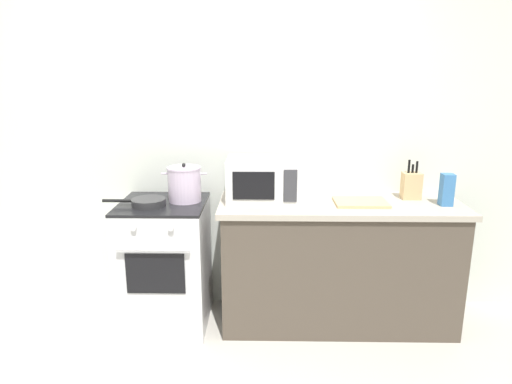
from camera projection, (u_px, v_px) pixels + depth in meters
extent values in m
plane|color=#B2ADA3|center=(205.00, 371.00, 2.84)|extent=(10.00, 10.00, 0.00)
cube|color=silver|center=(256.00, 148.00, 3.45)|extent=(4.40, 0.10, 2.50)
cube|color=#4C4238|center=(338.00, 266.00, 3.31)|extent=(1.64, 0.56, 0.88)
cube|color=#ADA393|center=(341.00, 205.00, 3.19)|extent=(1.70, 0.60, 0.04)
cube|color=silver|center=(166.00, 265.00, 3.31)|extent=(0.60, 0.60, 0.90)
cube|color=black|center=(162.00, 204.00, 3.19)|extent=(0.60, 0.60, 0.02)
cube|color=black|center=(155.00, 274.00, 3.00)|extent=(0.39, 0.01, 0.28)
cylinder|color=silver|center=(153.00, 250.00, 2.93)|extent=(0.48, 0.02, 0.02)
cylinder|color=silver|center=(134.00, 228.00, 2.91)|extent=(0.04, 0.02, 0.04)
cylinder|color=silver|center=(171.00, 228.00, 2.91)|extent=(0.04, 0.02, 0.04)
cylinder|color=silver|center=(185.00, 185.00, 3.21)|extent=(0.23, 0.23, 0.23)
cylinder|color=silver|center=(184.00, 168.00, 3.18)|extent=(0.24, 0.24, 0.01)
sphere|color=black|center=(184.00, 165.00, 3.17)|extent=(0.03, 0.03, 0.03)
cylinder|color=silver|center=(165.00, 174.00, 3.19)|extent=(0.05, 0.01, 0.01)
cylinder|color=silver|center=(203.00, 174.00, 3.19)|extent=(0.05, 0.01, 0.01)
cylinder|color=#28282B|center=(149.00, 202.00, 3.11)|extent=(0.23, 0.23, 0.05)
cylinder|color=black|center=(117.00, 201.00, 3.11)|extent=(0.20, 0.02, 0.02)
cube|color=white|center=(263.00, 180.00, 3.22)|extent=(0.50, 0.36, 0.30)
cube|color=black|center=(254.00, 186.00, 3.04)|extent=(0.28, 0.01, 0.19)
cube|color=#38383D|center=(290.00, 186.00, 3.04)|extent=(0.09, 0.01, 0.22)
cube|color=tan|center=(361.00, 202.00, 3.16)|extent=(0.36, 0.26, 0.02)
cube|color=tan|center=(411.00, 186.00, 3.27)|extent=(0.13, 0.10, 0.19)
cylinder|color=black|center=(409.00, 166.00, 3.24)|extent=(0.02, 0.02, 0.09)
cylinder|color=black|center=(413.00, 169.00, 3.24)|extent=(0.02, 0.02, 0.06)
cylinder|color=black|center=(417.00, 167.00, 3.24)|extent=(0.02, 0.02, 0.08)
cube|color=teal|center=(447.00, 190.00, 3.10)|extent=(0.08, 0.08, 0.22)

